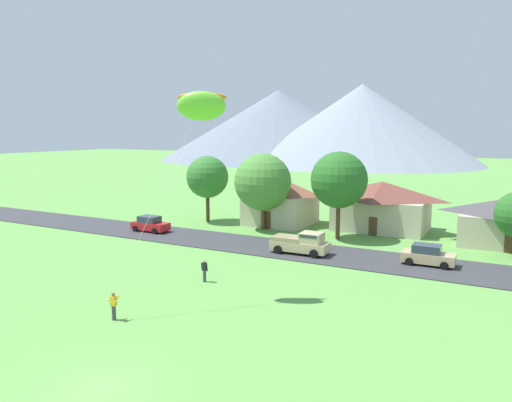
{
  "coord_description": "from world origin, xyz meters",
  "views": [
    {
      "loc": [
        15.29,
        -14.18,
        11.09
      ],
      "look_at": [
        0.67,
        13.15,
        6.56
      ],
      "focal_mm": 34.19,
      "sensor_mm": 36.0,
      "label": 1
    }
  ],
  "objects_px": {
    "tree_right_of_center": "(263,182)",
    "pickup_truck_sand_west_side": "(301,243)",
    "parked_car_red_west_end": "(150,224)",
    "parked_car_tan_mid_west": "(428,255)",
    "tree_center": "(207,177)",
    "house_left_center": "(512,221)",
    "house_rightmost": "(281,200)",
    "tree_left_of_center": "(339,180)",
    "kite_flyer_with_kite": "(200,108)",
    "watcher_person": "(204,270)",
    "house_leftmost": "(382,205)"
  },
  "relations": [
    {
      "from": "tree_right_of_center",
      "to": "pickup_truck_sand_west_side",
      "type": "height_order",
      "value": "tree_right_of_center"
    },
    {
      "from": "parked_car_red_west_end",
      "to": "tree_right_of_center",
      "type": "bearing_deg",
      "value": 34.74
    },
    {
      "from": "tree_right_of_center",
      "to": "parked_car_tan_mid_west",
      "type": "height_order",
      "value": "tree_right_of_center"
    },
    {
      "from": "tree_center",
      "to": "tree_right_of_center",
      "type": "xyz_separation_m",
      "value": [
        8.03,
        -0.97,
        -0.11
      ]
    },
    {
      "from": "house_left_center",
      "to": "house_rightmost",
      "type": "bearing_deg",
      "value": -179.42
    },
    {
      "from": "house_left_center",
      "to": "parked_car_tan_mid_west",
      "type": "height_order",
      "value": "house_left_center"
    },
    {
      "from": "tree_left_of_center",
      "to": "kite_flyer_with_kite",
      "type": "distance_m",
      "value": 22.16
    },
    {
      "from": "tree_right_of_center",
      "to": "pickup_truck_sand_west_side",
      "type": "relative_size",
      "value": 1.63
    },
    {
      "from": "tree_left_of_center",
      "to": "kite_flyer_with_kite",
      "type": "bearing_deg",
      "value": -96.17
    },
    {
      "from": "house_rightmost",
      "to": "pickup_truck_sand_west_side",
      "type": "xyz_separation_m",
      "value": [
        7.84,
        -12.22,
        -1.77
      ]
    },
    {
      "from": "pickup_truck_sand_west_side",
      "to": "watcher_person",
      "type": "bearing_deg",
      "value": -106.3
    },
    {
      "from": "house_rightmost",
      "to": "kite_flyer_with_kite",
      "type": "xyz_separation_m",
      "value": [
        6.39,
        -25.73,
        9.62
      ]
    },
    {
      "from": "tree_right_of_center",
      "to": "tree_center",
      "type": "bearing_deg",
      "value": 173.13
    },
    {
      "from": "parked_car_tan_mid_west",
      "to": "watcher_person",
      "type": "height_order",
      "value": "parked_car_tan_mid_west"
    },
    {
      "from": "parked_car_red_west_end",
      "to": "parked_car_tan_mid_west",
      "type": "bearing_deg",
      "value": 0.65
    },
    {
      "from": "watcher_person",
      "to": "tree_center",
      "type": "bearing_deg",
      "value": 123.13
    },
    {
      "from": "house_left_center",
      "to": "tree_center",
      "type": "bearing_deg",
      "value": -174.35
    },
    {
      "from": "house_rightmost",
      "to": "watcher_person",
      "type": "height_order",
      "value": "house_rightmost"
    },
    {
      "from": "house_rightmost",
      "to": "tree_left_of_center",
      "type": "xyz_separation_m",
      "value": [
        8.67,
        -4.63,
        3.25
      ]
    },
    {
      "from": "house_leftmost",
      "to": "kite_flyer_with_kite",
      "type": "xyz_separation_m",
      "value": [
        -5.06,
        -27.82,
        9.63
      ]
    },
    {
      "from": "tree_center",
      "to": "parked_car_tan_mid_west",
      "type": "height_order",
      "value": "tree_center"
    },
    {
      "from": "watcher_person",
      "to": "parked_car_tan_mid_west",
      "type": "bearing_deg",
      "value": 41.71
    },
    {
      "from": "house_left_center",
      "to": "parked_car_tan_mid_west",
      "type": "bearing_deg",
      "value": -118.21
    },
    {
      "from": "tree_center",
      "to": "parked_car_red_west_end",
      "type": "relative_size",
      "value": 1.9
    },
    {
      "from": "kite_flyer_with_kite",
      "to": "watcher_person",
      "type": "distance_m",
      "value": 12.01
    },
    {
      "from": "parked_car_red_west_end",
      "to": "kite_flyer_with_kite",
      "type": "distance_m",
      "value": 25.25
    },
    {
      "from": "tree_left_of_center",
      "to": "kite_flyer_with_kite",
      "type": "height_order",
      "value": "kite_flyer_with_kite"
    },
    {
      "from": "pickup_truck_sand_west_side",
      "to": "kite_flyer_with_kite",
      "type": "height_order",
      "value": "kite_flyer_with_kite"
    },
    {
      "from": "watcher_person",
      "to": "house_left_center",
      "type": "bearing_deg",
      "value": 49.78
    },
    {
      "from": "house_leftmost",
      "to": "tree_right_of_center",
      "type": "distance_m",
      "value": 13.5
    },
    {
      "from": "parked_car_tan_mid_west",
      "to": "pickup_truck_sand_west_side",
      "type": "relative_size",
      "value": 0.8
    },
    {
      "from": "tree_center",
      "to": "parked_car_red_west_end",
      "type": "height_order",
      "value": "tree_center"
    },
    {
      "from": "tree_left_of_center",
      "to": "parked_car_tan_mid_west",
      "type": "bearing_deg",
      "value": -31.88
    },
    {
      "from": "house_rightmost",
      "to": "watcher_person",
      "type": "relative_size",
      "value": 4.58
    },
    {
      "from": "tree_left_of_center",
      "to": "tree_center",
      "type": "bearing_deg",
      "value": 174.52
    },
    {
      "from": "house_leftmost",
      "to": "parked_car_red_west_end",
      "type": "height_order",
      "value": "house_leftmost"
    },
    {
      "from": "parked_car_tan_mid_west",
      "to": "pickup_truck_sand_west_side",
      "type": "distance_m",
      "value": 10.74
    },
    {
      "from": "house_rightmost",
      "to": "parked_car_tan_mid_west",
      "type": "xyz_separation_m",
      "value": [
        18.47,
        -10.72,
        -1.96
      ]
    },
    {
      "from": "parked_car_tan_mid_west",
      "to": "house_rightmost",
      "type": "bearing_deg",
      "value": 149.86
    },
    {
      "from": "kite_flyer_with_kite",
      "to": "house_rightmost",
      "type": "bearing_deg",
      "value": 103.95
    },
    {
      "from": "house_leftmost",
      "to": "parked_car_red_west_end",
      "type": "xyz_separation_m",
      "value": [
        -22.02,
        -13.14,
        -1.95
      ]
    },
    {
      "from": "parked_car_tan_mid_west",
      "to": "watcher_person",
      "type": "xyz_separation_m",
      "value": [
        -13.79,
        -12.29,
        0.01
      ]
    },
    {
      "from": "house_rightmost",
      "to": "parked_car_red_west_end",
      "type": "relative_size",
      "value": 1.82
    },
    {
      "from": "tree_center",
      "to": "parked_car_tan_mid_west",
      "type": "relative_size",
      "value": 1.9
    },
    {
      "from": "house_rightmost",
      "to": "tree_right_of_center",
      "type": "xyz_separation_m",
      "value": [
        -0.35,
        -3.96,
        2.53
      ]
    },
    {
      "from": "house_left_center",
      "to": "tree_right_of_center",
      "type": "xyz_separation_m",
      "value": [
        -24.7,
        -4.21,
        2.91
      ]
    },
    {
      "from": "tree_center",
      "to": "tree_right_of_center",
      "type": "relative_size",
      "value": 0.94
    },
    {
      "from": "tree_left_of_center",
      "to": "tree_right_of_center",
      "type": "height_order",
      "value": "tree_left_of_center"
    },
    {
      "from": "parked_car_red_west_end",
      "to": "watcher_person",
      "type": "height_order",
      "value": "parked_car_red_west_end"
    },
    {
      "from": "tree_center",
      "to": "pickup_truck_sand_west_side",
      "type": "bearing_deg",
      "value": -29.65
    }
  ]
}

